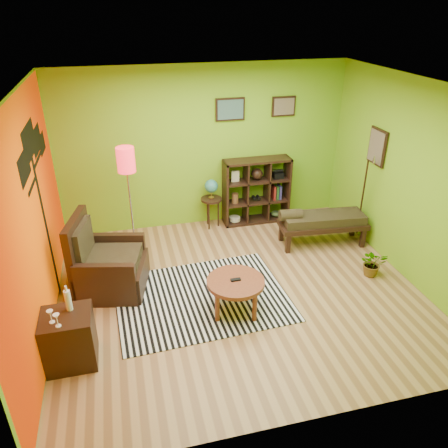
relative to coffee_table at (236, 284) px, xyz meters
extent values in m
plane|color=#A87C4D|center=(0.16, 0.40, -0.40)|extent=(5.00, 5.00, 0.00)
cube|color=#75B01B|center=(0.16, 2.65, 1.00)|extent=(5.00, 0.04, 2.80)
cube|color=#75B01B|center=(0.16, -1.85, 1.00)|extent=(5.00, 0.04, 2.80)
cube|color=#75B01B|center=(-2.34, 0.40, 1.00)|extent=(0.04, 4.50, 2.80)
cube|color=#75B01B|center=(2.66, 0.40, 1.00)|extent=(0.04, 4.50, 2.80)
cube|color=white|center=(0.16, 0.40, 2.40)|extent=(5.00, 4.50, 0.04)
cube|color=#F55200|center=(-2.32, 0.40, 1.00)|extent=(0.01, 4.45, 2.75)
cube|color=black|center=(-2.30, 0.95, 0.65)|extent=(0.01, 0.14, 2.10)
cube|color=black|center=(-2.30, 0.45, 1.65)|extent=(0.01, 0.65, 0.32)
cube|color=black|center=(-2.30, 1.00, 1.78)|extent=(0.01, 0.85, 0.40)
cube|color=black|center=(-2.30, 1.50, 1.65)|extent=(0.01, 0.70, 0.32)
cube|color=black|center=(-2.30, 1.85, 1.50)|extent=(0.01, 0.50, 0.26)
cube|color=black|center=(0.61, 2.62, 1.65)|extent=(0.50, 0.03, 0.38)
cube|color=#4B746C|center=(0.61, 2.60, 1.65)|extent=(0.44, 0.01, 0.32)
cube|color=black|center=(1.56, 2.62, 1.65)|extent=(0.42, 0.03, 0.34)
cube|color=#7D6B55|center=(1.56, 2.60, 1.65)|extent=(0.36, 0.01, 0.28)
cube|color=black|center=(2.63, 1.30, 1.25)|extent=(0.03, 0.44, 0.56)
cube|color=#7D6B55|center=(2.60, 1.30, 1.25)|extent=(0.01, 0.38, 0.50)
cylinder|color=black|center=(2.51, 1.30, 0.38)|extent=(0.23, 0.34, 1.46)
cone|color=silver|center=(2.51, 1.15, 1.12)|extent=(0.08, 0.09, 0.16)
cube|color=silver|center=(-0.39, 0.35, -0.39)|extent=(2.40, 1.86, 0.01)
cylinder|color=brown|center=(0.00, 0.00, 0.04)|extent=(0.76, 0.76, 0.05)
cylinder|color=brown|center=(0.29, 0.17, -0.19)|extent=(0.06, 0.06, 0.41)
cylinder|color=brown|center=(-0.17, 0.29, -0.19)|extent=(0.06, 0.06, 0.41)
cylinder|color=brown|center=(0.17, -0.29, -0.19)|extent=(0.06, 0.06, 0.41)
cylinder|color=brown|center=(-0.29, -0.17, -0.19)|extent=(0.06, 0.06, 0.41)
cube|color=black|center=(0.00, 0.00, 0.07)|extent=(0.13, 0.05, 0.02)
cube|color=black|center=(-1.55, 0.89, -0.20)|extent=(1.07, 1.05, 0.40)
cube|color=black|center=(-1.96, 0.99, 0.16)|extent=(0.30, 0.87, 1.11)
cube|color=black|center=(-1.64, 0.49, -0.08)|extent=(0.81, 0.28, 0.65)
cube|color=black|center=(-1.45, 1.30, -0.08)|extent=(0.81, 0.28, 0.65)
cube|color=#F3D076|center=(-1.52, 0.89, 0.08)|extent=(0.85, 0.83, 0.14)
cube|color=#F3D076|center=(-1.88, 0.97, 0.36)|extent=(0.24, 0.65, 0.51)
cube|color=black|center=(-2.04, -0.45, -0.08)|extent=(0.55, 0.50, 0.65)
cylinder|color=white|center=(-1.99, -0.35, 0.37)|extent=(0.07, 0.07, 0.25)
cylinder|color=white|center=(-1.99, -0.35, 0.53)|extent=(0.02, 0.02, 0.07)
cylinder|color=white|center=(-2.16, -0.53, 0.25)|extent=(0.06, 0.06, 0.01)
cylinder|color=white|center=(-2.16, -0.53, 0.30)|extent=(0.01, 0.01, 0.09)
cone|color=white|center=(-2.16, -0.53, 0.37)|extent=(0.07, 0.07, 0.06)
cylinder|color=white|center=(-2.09, -0.61, 0.25)|extent=(0.06, 0.06, 0.01)
cylinder|color=white|center=(-2.09, -0.61, 0.30)|extent=(0.01, 0.01, 0.09)
cone|color=white|center=(-2.09, -0.61, 0.37)|extent=(0.07, 0.07, 0.06)
cylinder|color=silver|center=(-1.19, 1.68, -0.38)|extent=(0.27, 0.27, 0.03)
cylinder|color=silver|center=(-1.19, 1.68, 0.44)|extent=(0.03, 0.03, 1.68)
cylinder|color=red|center=(-1.19, 1.68, 1.23)|extent=(0.26, 0.26, 0.37)
cylinder|color=black|center=(0.22, 2.41, 0.14)|extent=(0.37, 0.37, 0.04)
cylinder|color=black|center=(0.34, 2.40, -0.14)|extent=(0.03, 0.03, 0.52)
cylinder|color=black|center=(0.17, 2.52, -0.14)|extent=(0.03, 0.03, 0.52)
cylinder|color=black|center=(0.15, 2.31, -0.14)|extent=(0.03, 0.03, 0.52)
cylinder|color=gold|center=(0.22, 2.41, 0.18)|extent=(0.09, 0.09, 0.02)
cylinder|color=gold|center=(0.22, 2.41, 0.23)|extent=(0.01, 0.01, 0.09)
sphere|color=#1B6AA3|center=(0.22, 2.41, 0.39)|extent=(0.23, 0.23, 0.23)
cube|color=black|center=(0.48, 2.43, 0.20)|extent=(0.04, 0.35, 1.20)
cube|color=black|center=(1.64, 2.43, 0.20)|extent=(0.04, 0.35, 1.20)
cube|color=black|center=(1.06, 2.43, -0.38)|extent=(1.20, 0.35, 0.04)
cube|color=black|center=(1.06, 2.43, 0.78)|extent=(1.20, 0.35, 0.04)
cube|color=black|center=(0.86, 2.43, 0.20)|extent=(0.03, 0.33, 1.12)
cube|color=black|center=(1.26, 2.43, 0.20)|extent=(0.03, 0.33, 1.12)
cube|color=black|center=(1.06, 2.43, 0.00)|extent=(1.12, 0.33, 0.03)
cube|color=black|center=(1.06, 2.43, 0.40)|extent=(1.12, 0.33, 0.03)
cylinder|color=beige|center=(0.66, 2.43, -0.31)|extent=(0.20, 0.20, 0.07)
sphere|color=black|center=(1.06, 2.43, 0.53)|extent=(0.20, 0.20, 0.20)
cube|color=black|center=(1.46, 2.43, 0.47)|extent=(0.18, 0.15, 0.10)
cylinder|color=black|center=(1.02, 2.43, 0.07)|extent=(0.06, 0.12, 0.06)
cylinder|color=black|center=(1.10, 2.43, 0.07)|extent=(0.06, 0.12, 0.06)
ellipsoid|color=#384C26|center=(1.46, 2.43, -0.30)|extent=(0.18, 0.18, 0.09)
cylinder|color=brown|center=(0.66, 2.43, 0.10)|extent=(0.12, 0.12, 0.18)
cube|color=beige|center=(0.66, 2.43, 0.52)|extent=(0.14, 0.03, 0.20)
cube|color=maroon|center=(1.39, 2.43, 0.14)|extent=(0.04, 0.18, 0.26)
cube|color=#1E4C1E|center=(1.44, 2.43, 0.14)|extent=(0.04, 0.18, 0.26)
cube|color=navy|center=(1.50, 2.43, 0.14)|extent=(0.04, 0.18, 0.26)
cube|color=black|center=(1.87, 1.35, -0.04)|extent=(1.49, 0.65, 0.08)
cube|color=#F3D076|center=(1.87, 1.35, 0.08)|extent=(1.38, 0.58, 0.14)
cylinder|color=#F3D076|center=(1.31, 1.41, 0.18)|extent=(0.38, 0.22, 0.19)
cube|color=black|center=(2.53, 1.50, -0.24)|extent=(0.08, 0.08, 0.32)
cube|color=black|center=(1.26, 1.62, -0.24)|extent=(0.08, 0.08, 0.32)
cube|color=black|center=(2.49, 1.09, -0.24)|extent=(0.08, 0.08, 0.32)
cube|color=black|center=(1.22, 1.21, -0.24)|extent=(0.08, 0.08, 0.32)
imported|color=#26661E|center=(2.19, 0.29, -0.24)|extent=(0.49, 0.52, 0.33)
camera|label=1|loc=(-1.27, -4.49, 3.29)|focal=35.00mm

